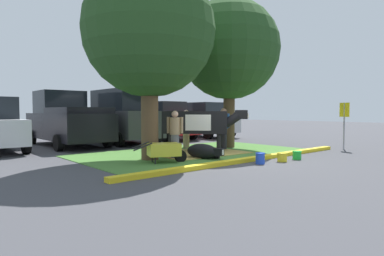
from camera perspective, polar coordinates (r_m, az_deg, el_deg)
name	(u,v)px	position (r m, az deg, el deg)	size (l,w,h in m)	color
ground_plane	(230,160)	(10.39, 6.59, -5.44)	(80.00, 80.00, 0.00)	#424247
grass_island	(195,153)	(11.94, 0.59, -4.29)	(8.28, 4.82, 0.02)	#477A33
curb_yellow	(251,159)	(10.17, 10.23, -5.30)	(9.48, 0.24, 0.12)	yellow
hay_bedding	(198,153)	(11.78, 0.96, -4.31)	(3.20, 2.40, 0.04)	tan
shade_tree_left	(149,32)	(10.49, -7.42, 16.20)	(4.03, 4.03, 5.97)	brown
shade_tree_right	(229,50)	(13.89, 6.48, 13.27)	(4.08, 4.08, 6.07)	#4C3823
cow_holstein	(198,123)	(11.87, 1.04, 0.93)	(2.38, 2.58, 1.55)	black
calf_lying	(203,151)	(10.43, 1.93, -4.07)	(0.75, 1.33, 0.48)	black
person_handler	(223,128)	(12.86, 5.46, 0.09)	(0.34, 0.52, 1.63)	black
person_visitor_near	(175,133)	(10.37, -2.96, -0.93)	(0.35, 0.45, 1.52)	slate
person_visitor_far	(186,128)	(13.44, -1.01, 0.04)	(0.46, 0.34, 1.56)	#9E7F5B
wheelbarrow	(165,150)	(9.59, -4.72, -3.79)	(1.58, 1.03, 0.63)	gold
parking_sign	(344,116)	(14.35, 24.83, 1.83)	(0.16, 0.43, 1.85)	#99999E
bucket_blue	(260,158)	(9.65, 11.70, -5.12)	(0.28, 0.28, 0.32)	blue
bucket_yellow	(282,157)	(10.23, 15.32, -4.86)	(0.31, 0.31, 0.27)	yellow
bucket_green	(297,155)	(10.83, 17.68, -4.47)	(0.29, 0.29, 0.26)	green
pickup_truck_black	(67,120)	(15.39, -20.82, 1.26)	(2.24, 5.41, 2.42)	black
suv_dark_grey	(122,116)	(15.98, -12.06, 2.00)	(2.14, 4.61, 2.52)	#3D3D42
sedan_red	(163,121)	(17.94, -5.05, 1.23)	(2.04, 4.41, 2.02)	red
sedan_silver	(203,120)	(19.48, 1.86, 1.37)	(2.04, 4.41, 2.02)	#B7B7BC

